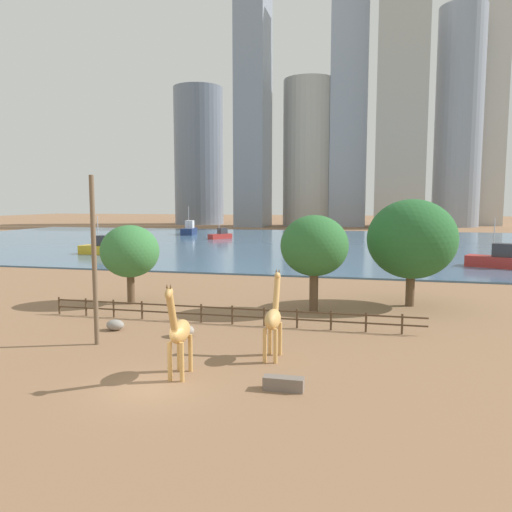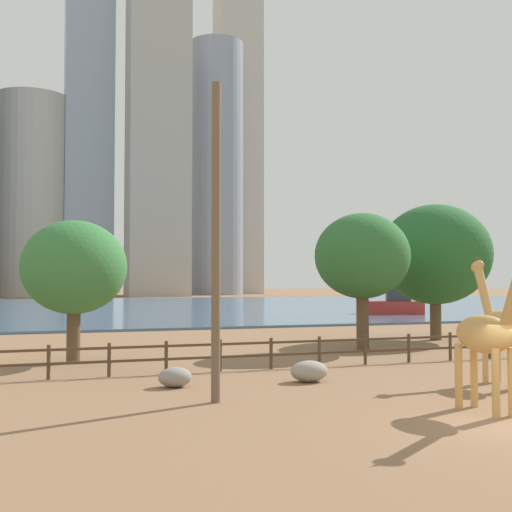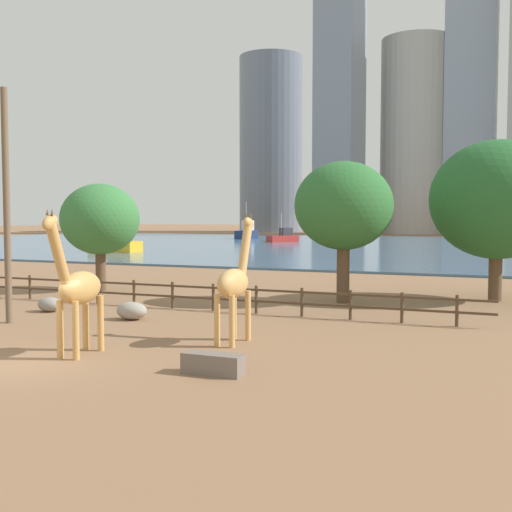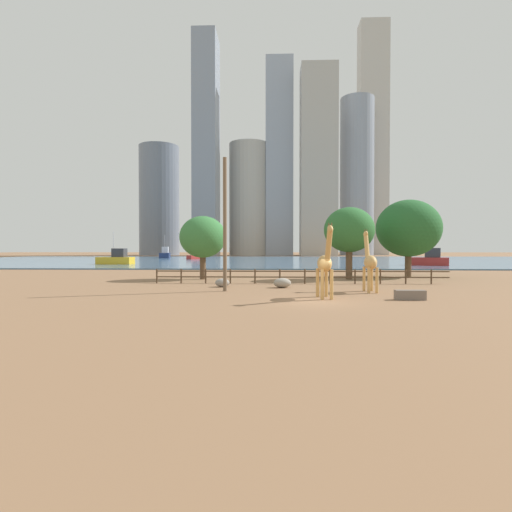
{
  "view_description": "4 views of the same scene",
  "coord_description": "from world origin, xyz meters",
  "px_view_note": "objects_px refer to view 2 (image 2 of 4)",
  "views": [
    {
      "loc": [
        9.54,
        -20.03,
        8.36
      ],
      "look_at": [
        -0.35,
        22.03,
        3.6
      ],
      "focal_mm": 35.0,
      "sensor_mm": 36.0,
      "label": 1
    },
    {
      "loc": [
        -11.33,
        -13.34,
        3.68
      ],
      "look_at": [
        -2.24,
        12.89,
        4.78
      ],
      "focal_mm": 45.0,
      "sensor_mm": 36.0,
      "label": 2
    },
    {
      "loc": [
        13.99,
        -15.12,
        4.53
      ],
      "look_at": [
        1.87,
        13.64,
        2.56
      ],
      "focal_mm": 45.0,
      "sensor_mm": 36.0,
      "label": 3
    },
    {
      "loc": [
        -2.72,
        -23.66,
        3.18
      ],
      "look_at": [
        -3.88,
        8.3,
        2.54
      ],
      "focal_mm": 28.0,
      "sensor_mm": 36.0,
      "label": 4
    }
  ],
  "objects_px": {
    "boulder_near_fence": "(309,371)",
    "tree_left_large": "(74,268)",
    "tree_center_broad": "(435,255)",
    "giraffe_tall": "(488,334)",
    "tree_right_tall": "(362,256)",
    "utility_pole": "(216,241)",
    "boulder_by_pole": "(175,377)",
    "giraffe_companion": "(502,324)",
    "boat_barge": "(392,304)"
  },
  "relations": [
    {
      "from": "giraffe_companion",
      "to": "boat_barge",
      "type": "distance_m",
      "value": 45.5
    },
    {
      "from": "giraffe_tall",
      "to": "giraffe_companion",
      "type": "relative_size",
      "value": 1.02
    },
    {
      "from": "tree_right_tall",
      "to": "utility_pole",
      "type": "bearing_deg",
      "value": -134.36
    },
    {
      "from": "giraffe_tall",
      "to": "boulder_near_fence",
      "type": "bearing_deg",
      "value": -164.6
    },
    {
      "from": "utility_pole",
      "to": "giraffe_companion",
      "type": "bearing_deg",
      "value": -0.59
    },
    {
      "from": "utility_pole",
      "to": "boulder_by_pole",
      "type": "bearing_deg",
      "value": 100.41
    },
    {
      "from": "tree_right_tall",
      "to": "tree_center_broad",
      "type": "bearing_deg",
      "value": 28.1
    },
    {
      "from": "giraffe_companion",
      "to": "boulder_by_pole",
      "type": "relative_size",
      "value": 3.97
    },
    {
      "from": "tree_right_tall",
      "to": "tree_left_large",
      "type": "bearing_deg",
      "value": -178.25
    },
    {
      "from": "tree_left_large",
      "to": "boat_barge",
      "type": "xyz_separation_m",
      "value": [
        34.23,
        29.53,
        -3.07
      ]
    },
    {
      "from": "utility_pole",
      "to": "boulder_near_fence",
      "type": "xyz_separation_m",
      "value": [
        4.3,
        2.72,
        -4.53
      ]
    },
    {
      "from": "utility_pole",
      "to": "boulder_near_fence",
      "type": "relative_size",
      "value": 6.97
    },
    {
      "from": "giraffe_tall",
      "to": "boat_barge",
      "type": "relative_size",
      "value": 0.65
    },
    {
      "from": "utility_pole",
      "to": "boulder_by_pole",
      "type": "relative_size",
      "value": 8.41
    },
    {
      "from": "tree_center_broad",
      "to": "boat_barge",
      "type": "height_order",
      "value": "tree_center_broad"
    },
    {
      "from": "utility_pole",
      "to": "tree_right_tall",
      "type": "relative_size",
      "value": 1.34
    },
    {
      "from": "giraffe_tall",
      "to": "utility_pole",
      "type": "xyz_separation_m",
      "value": [
        -6.79,
        4.04,
        2.71
      ]
    },
    {
      "from": "giraffe_tall",
      "to": "boat_barge",
      "type": "xyz_separation_m",
      "value": [
        23.89,
        44.72,
        -0.98
      ]
    },
    {
      "from": "giraffe_companion",
      "to": "boat_barge",
      "type": "relative_size",
      "value": 0.64
    },
    {
      "from": "giraffe_tall",
      "to": "boulder_near_fence",
      "type": "distance_m",
      "value": 7.43
    },
    {
      "from": "tree_left_large",
      "to": "boat_barge",
      "type": "relative_size",
      "value": 0.89
    },
    {
      "from": "giraffe_companion",
      "to": "boulder_by_pole",
      "type": "bearing_deg",
      "value": 73.07
    },
    {
      "from": "giraffe_companion",
      "to": "tree_left_large",
      "type": "height_order",
      "value": "tree_left_large"
    },
    {
      "from": "boulder_by_pole",
      "to": "boat_barge",
      "type": "height_order",
      "value": "boat_barge"
    },
    {
      "from": "giraffe_companion",
      "to": "utility_pole",
      "type": "height_order",
      "value": "utility_pole"
    },
    {
      "from": "utility_pole",
      "to": "tree_left_large",
      "type": "relative_size",
      "value": 1.53
    },
    {
      "from": "giraffe_companion",
      "to": "tree_right_tall",
      "type": "relative_size",
      "value": 0.63
    },
    {
      "from": "boulder_by_pole",
      "to": "tree_right_tall",
      "type": "relative_size",
      "value": 0.16
    },
    {
      "from": "giraffe_tall",
      "to": "giraffe_companion",
      "type": "height_order",
      "value": "giraffe_tall"
    },
    {
      "from": "tree_center_broad",
      "to": "boulder_by_pole",
      "type": "bearing_deg",
      "value": -147.32
    },
    {
      "from": "boulder_by_pole",
      "to": "giraffe_tall",
      "type": "bearing_deg",
      "value": -44.38
    },
    {
      "from": "tree_center_broad",
      "to": "giraffe_companion",
      "type": "bearing_deg",
      "value": -117.33
    },
    {
      "from": "utility_pole",
      "to": "tree_left_large",
      "type": "distance_m",
      "value": 11.72
    },
    {
      "from": "giraffe_companion",
      "to": "boulder_near_fence",
      "type": "xyz_separation_m",
      "value": [
        -6.25,
        2.83,
        -1.77
      ]
    },
    {
      "from": "tree_center_broad",
      "to": "boulder_near_fence",
      "type": "bearing_deg",
      "value": -138.27
    },
    {
      "from": "giraffe_companion",
      "to": "boulder_by_pole",
      "type": "height_order",
      "value": "giraffe_companion"
    },
    {
      "from": "boulder_by_pole",
      "to": "utility_pole",
      "type": "bearing_deg",
      "value": -79.59
    },
    {
      "from": "boulder_near_fence",
      "to": "giraffe_companion",
      "type": "bearing_deg",
      "value": -24.34
    },
    {
      "from": "giraffe_companion",
      "to": "tree_right_tall",
      "type": "bearing_deg",
      "value": -4.41
    },
    {
      "from": "boulder_near_fence",
      "to": "tree_left_large",
      "type": "bearing_deg",
      "value": 132.94
    },
    {
      "from": "tree_left_large",
      "to": "tree_right_tall",
      "type": "bearing_deg",
      "value": 1.75
    },
    {
      "from": "giraffe_tall",
      "to": "utility_pole",
      "type": "relative_size",
      "value": 0.48
    },
    {
      "from": "tree_right_tall",
      "to": "boat_barge",
      "type": "height_order",
      "value": "tree_right_tall"
    },
    {
      "from": "giraffe_tall",
      "to": "utility_pole",
      "type": "bearing_deg",
      "value": -125.54
    },
    {
      "from": "utility_pole",
      "to": "tree_right_tall",
      "type": "xyz_separation_m",
      "value": [
        11.35,
        11.61,
        0.09
      ]
    },
    {
      "from": "giraffe_tall",
      "to": "tree_left_large",
      "type": "bearing_deg",
      "value": -150.57
    },
    {
      "from": "boulder_near_fence",
      "to": "boulder_by_pole",
      "type": "xyz_separation_m",
      "value": [
        -4.88,
        0.45,
        -0.04
      ]
    },
    {
      "from": "giraffe_tall",
      "to": "boulder_by_pole",
      "type": "xyz_separation_m",
      "value": [
        -7.37,
        7.21,
        -1.86
      ]
    },
    {
      "from": "boulder_near_fence",
      "to": "tree_left_large",
      "type": "height_order",
      "value": "tree_left_large"
    },
    {
      "from": "giraffe_companion",
      "to": "boulder_by_pole",
      "type": "distance_m",
      "value": 11.75
    }
  ]
}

